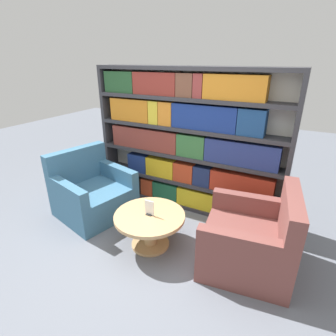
{
  "coord_description": "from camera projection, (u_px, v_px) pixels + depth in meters",
  "views": [
    {
      "loc": [
        1.4,
        -1.9,
        2.04
      ],
      "look_at": [
        0.03,
        0.66,
        0.82
      ],
      "focal_mm": 28.0,
      "sensor_mm": 36.0,
      "label": 1
    }
  ],
  "objects": [
    {
      "name": "coffee_table",
      "position": [
        150.0,
        223.0,
        2.99
      ],
      "size": [
        0.8,
        0.8,
        0.42
      ],
      "color": "tan",
      "rests_on": "ground_plane"
    },
    {
      "name": "ground_plane",
      "position": [
        138.0,
        255.0,
        2.94
      ],
      "size": [
        14.0,
        14.0,
        0.0
      ],
      "primitive_type": "plane",
      "color": "slate"
    },
    {
      "name": "bookshelf",
      "position": [
        185.0,
        142.0,
        3.6
      ],
      "size": [
        2.69,
        0.3,
        1.95
      ],
      "color": "silver",
      "rests_on": "ground_plane"
    },
    {
      "name": "armchair_right",
      "position": [
        251.0,
        241.0,
        2.71
      ],
      "size": [
        0.98,
        1.0,
        0.89
      ],
      "rotation": [
        0.0,
        0.0,
        -1.43
      ],
      "color": "brown",
      "rests_on": "ground_plane"
    },
    {
      "name": "table_sign",
      "position": [
        149.0,
        209.0,
        2.92
      ],
      "size": [
        0.11,
        0.06,
        0.18
      ],
      "color": "black",
      "rests_on": "coffee_table"
    },
    {
      "name": "armchair_left",
      "position": [
        92.0,
        194.0,
        3.65
      ],
      "size": [
        1.06,
        1.07,
        0.89
      ],
      "rotation": [
        0.0,
        0.0,
        1.33
      ],
      "color": "#386684",
      "rests_on": "ground_plane"
    }
  ]
}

